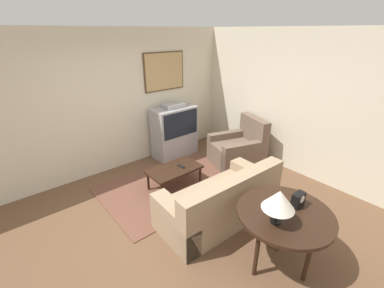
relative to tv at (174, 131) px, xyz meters
The scene contains 12 objects.
ground_plane 2.21m from the tv, 123.57° to the right, with size 12.00×12.00×0.00m, color brown.
wall_back 1.45m from the tv, 163.37° to the left, with size 12.00×0.10×2.70m.
wall_right 2.42m from the tv, 50.90° to the right, with size 0.06×12.00×2.70m.
area_rug 1.37m from the tv, 129.20° to the right, with size 2.49×1.70×0.01m.
tv is the anchor object (origin of this frame).
couch 2.36m from the tv, 109.50° to the right, with size 1.85×0.91×0.85m.
armchair 1.45m from the tv, 55.11° to the right, with size 1.20×1.10×0.98m.
coffee_table 1.35m from the tv, 126.60° to the right, with size 0.94×0.54×0.39m.
console_table 3.31m from the tv, 103.79° to the right, with size 1.09×1.09×0.75m.
table_lamp 3.42m from the tv, 107.54° to the right, with size 0.34×0.34×0.41m.
mantel_clock 3.30m from the tv, 100.22° to the right, with size 0.17×0.10×0.18m.
remote 1.30m from the tv, 121.18° to the right, with size 0.06×0.16×0.02m.
Camera 1 is at (-1.92, -2.54, 2.65)m, focal length 24.00 mm.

